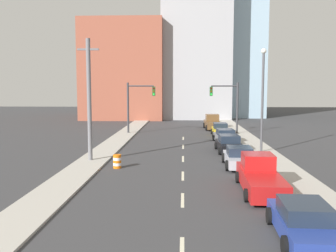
% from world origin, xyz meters
% --- Properties ---
extents(sidewalk_left, '(2.37, 92.51, 0.12)m').
position_xyz_m(sidewalk_left, '(-6.86, 46.25, 0.06)').
color(sidewalk_left, '#ADA89E').
rests_on(sidewalk_left, ground).
extents(sidewalk_right, '(2.37, 92.51, 0.12)m').
position_xyz_m(sidewalk_right, '(6.86, 46.25, 0.06)').
color(sidewalk_right, '#ADA89E').
rests_on(sidewalk_right, ground).
extents(lane_stripe_at_7m, '(0.16, 2.40, 0.01)m').
position_xyz_m(lane_stripe_at_7m, '(0.00, 7.18, 0.00)').
color(lane_stripe_at_7m, beige).
rests_on(lane_stripe_at_7m, ground).
extents(lane_stripe_at_13m, '(0.16, 2.40, 0.01)m').
position_xyz_m(lane_stripe_at_13m, '(0.00, 13.05, 0.00)').
color(lane_stripe_at_13m, beige).
rests_on(lane_stripe_at_13m, ground).
extents(lane_stripe_at_18m, '(0.16, 2.40, 0.01)m').
position_xyz_m(lane_stripe_at_18m, '(0.00, 18.13, 0.00)').
color(lane_stripe_at_18m, beige).
rests_on(lane_stripe_at_18m, ground).
extents(lane_stripe_at_24m, '(0.16, 2.40, 0.01)m').
position_xyz_m(lane_stripe_at_24m, '(0.00, 23.78, 0.00)').
color(lane_stripe_at_24m, beige).
rests_on(lane_stripe_at_24m, ground).
extents(lane_stripe_at_30m, '(0.16, 2.40, 0.01)m').
position_xyz_m(lane_stripe_at_30m, '(0.00, 29.71, 0.00)').
color(lane_stripe_at_30m, beige).
rests_on(lane_stripe_at_30m, ground).
extents(lane_stripe_at_36m, '(0.16, 2.40, 0.01)m').
position_xyz_m(lane_stripe_at_36m, '(0.00, 35.54, 0.00)').
color(lane_stripe_at_36m, beige).
rests_on(lane_stripe_at_36m, ground).
extents(building_brick_left, '(14.00, 16.00, 17.02)m').
position_xyz_m(building_brick_left, '(-10.51, 63.77, 8.51)').
color(building_brick_left, '#9E513D').
rests_on(building_brick_left, ground).
extents(building_office_center, '(12.00, 20.00, 26.94)m').
position_xyz_m(building_office_center, '(2.15, 67.77, 13.47)').
color(building_office_center, '#A8A8AD').
rests_on(building_office_center, ground).
extents(building_glass_right, '(13.00, 20.00, 38.39)m').
position_xyz_m(building_glass_right, '(8.27, 71.77, 19.19)').
color(building_glass_right, '#99B7CC').
rests_on(building_glass_right, ground).
extents(traffic_signal_left, '(3.40, 0.35, 6.13)m').
position_xyz_m(traffic_signal_left, '(-5.72, 39.43, 3.90)').
color(traffic_signal_left, '#38383D').
rests_on(traffic_signal_left, ground).
extents(traffic_signal_right, '(3.40, 0.35, 6.13)m').
position_xyz_m(traffic_signal_right, '(5.47, 39.43, 3.90)').
color(traffic_signal_right, '#38383D').
rests_on(traffic_signal_right, ground).
extents(utility_pole_left_mid, '(1.60, 0.32, 9.17)m').
position_xyz_m(utility_pole_left_mid, '(-7.01, 22.47, 4.71)').
color(utility_pole_left_mid, slate).
rests_on(utility_pole_left_mid, ground).
extents(traffic_barrel, '(0.56, 0.56, 0.95)m').
position_xyz_m(traffic_barrel, '(-4.57, 20.22, 0.47)').
color(traffic_barrel, orange).
rests_on(traffic_barrel, ground).
extents(street_lamp, '(0.44, 0.44, 8.81)m').
position_xyz_m(street_lamp, '(6.66, 26.65, 5.08)').
color(street_lamp, '#4C4C51').
rests_on(street_lamp, ground).
extents(sedan_blue, '(2.33, 4.83, 1.41)m').
position_xyz_m(sedan_blue, '(4.50, 8.39, 0.65)').
color(sedan_blue, navy).
rests_on(sedan_blue, ground).
extents(pickup_truck_red, '(2.30, 6.01, 1.92)m').
position_xyz_m(pickup_truck_red, '(4.18, 14.87, 0.78)').
color(pickup_truck_red, red).
rests_on(pickup_truck_red, ground).
extents(sedan_silver, '(2.21, 4.49, 1.42)m').
position_xyz_m(sedan_silver, '(3.98, 21.08, 0.66)').
color(sedan_silver, '#B2B2BC').
rests_on(sedan_silver, ground).
extents(sedan_black, '(2.26, 4.57, 1.48)m').
position_xyz_m(sedan_black, '(3.99, 27.15, 0.67)').
color(sedan_black, black).
rests_on(sedan_black, ground).
extents(sedan_gray, '(2.34, 4.82, 1.38)m').
position_xyz_m(sedan_gray, '(4.25, 32.43, 0.63)').
color(sedan_gray, slate).
rests_on(sedan_gray, ground).
extents(sedan_yellow, '(2.06, 4.32, 1.48)m').
position_xyz_m(sedan_yellow, '(4.28, 38.06, 0.67)').
color(sedan_yellow, gold).
rests_on(sedan_yellow, ground).
extents(pickup_truck_brown, '(2.37, 5.28, 1.96)m').
position_xyz_m(pickup_truck_brown, '(3.92, 44.73, 0.80)').
color(pickup_truck_brown, brown).
rests_on(pickup_truck_brown, ground).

